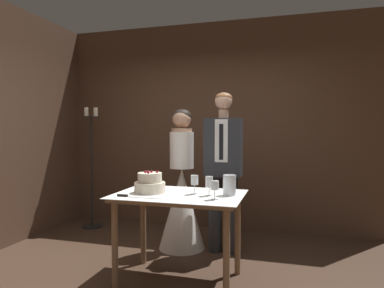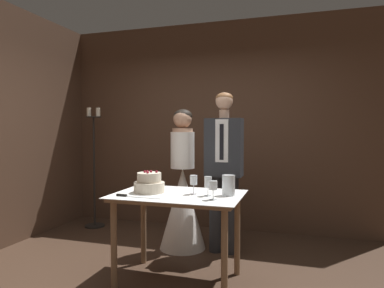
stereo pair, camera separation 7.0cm
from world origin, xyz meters
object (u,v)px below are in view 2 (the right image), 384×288
(tiered_cake, at_px, (149,184))
(hurricane_candle, at_px, (228,186))
(wine_glass_near, at_px, (213,186))
(cake_table, at_px, (178,206))
(wine_glass_middle, at_px, (194,181))
(cake_knife, at_px, (130,196))
(bride, at_px, (183,197))
(wine_glass_far, at_px, (208,183))
(groom, at_px, (224,165))
(candle_stand, at_px, (94,172))

(tiered_cake, relative_size, hurricane_candle, 1.57)
(wine_glass_near, height_order, hurricane_candle, hurricane_candle)
(cake_table, height_order, wine_glass_middle, wine_glass_middle)
(cake_table, bearing_deg, cake_knife, -144.28)
(tiered_cake, height_order, bride, bride)
(hurricane_candle, distance_m, bride, 1.10)
(wine_glass_near, xyz_separation_m, wine_glass_far, (-0.08, 0.15, -0.00))
(wine_glass_far, relative_size, hurricane_candle, 0.95)
(cake_table, relative_size, groom, 0.64)
(wine_glass_middle, bearing_deg, cake_knife, -149.97)
(wine_glass_near, distance_m, groom, 1.02)
(cake_knife, height_order, wine_glass_far, wine_glass_far)
(cake_knife, relative_size, wine_glass_middle, 2.44)
(cake_table, bearing_deg, wine_glass_near, -23.72)
(tiered_cake, height_order, groom, groom)
(wine_glass_near, height_order, groom, groom)
(bride, xyz_separation_m, candle_stand, (-1.50, 0.48, 0.19))
(wine_glass_middle, height_order, wine_glass_far, same)
(tiered_cake, xyz_separation_m, groom, (0.53, 0.86, 0.11))
(bride, bearing_deg, tiered_cake, -92.70)
(cake_knife, xyz_separation_m, bride, (0.11, 1.11, -0.21))
(candle_stand, bearing_deg, bride, -17.65)
(cake_table, xyz_separation_m, wine_glass_near, (0.37, -0.16, 0.23))
(tiered_cake, distance_m, cake_knife, 0.27)
(tiered_cake, bearing_deg, groom, 58.09)
(wine_glass_far, distance_m, bride, 1.06)
(wine_glass_middle, bearing_deg, wine_glass_far, -15.41)
(cake_knife, bearing_deg, wine_glass_middle, 31.68)
(tiered_cake, relative_size, wine_glass_near, 1.81)
(cake_table, xyz_separation_m, tiered_cake, (-0.29, -0.01, 0.19))
(wine_glass_near, distance_m, wine_glass_far, 0.17)
(tiered_cake, distance_m, wine_glass_middle, 0.43)
(bride, bearing_deg, hurricane_candle, -48.58)
(bride, bearing_deg, cake_table, -73.87)
(hurricane_candle, xyz_separation_m, bride, (-0.70, 0.79, -0.29))
(cake_table, xyz_separation_m, hurricane_candle, (0.45, 0.06, 0.20))
(hurricane_candle, bearing_deg, wine_glass_near, -111.64)
(bride, distance_m, candle_stand, 1.59)
(wine_glass_far, height_order, bride, bride)
(cake_knife, height_order, groom, groom)
(cake_knife, xyz_separation_m, wine_glass_middle, (0.50, 0.29, 0.11))
(wine_glass_near, height_order, wine_glass_far, wine_glass_far)
(wine_glass_far, relative_size, groom, 0.10)
(cake_knife, bearing_deg, wine_glass_near, 9.37)
(hurricane_candle, bearing_deg, cake_table, -172.47)
(hurricane_candle, xyz_separation_m, groom, (-0.21, 0.79, 0.11))
(wine_glass_near, xyz_separation_m, groom, (-0.12, 1.01, 0.08))
(tiered_cake, bearing_deg, wine_glass_near, -13.37)
(groom, xyz_separation_m, candle_stand, (-2.00, 0.48, -0.21))
(cake_table, height_order, wine_glass_far, wine_glass_far)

